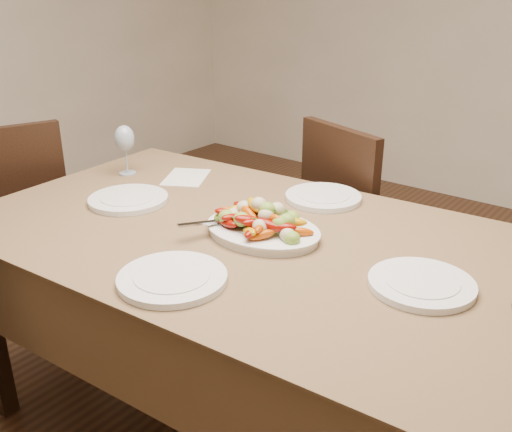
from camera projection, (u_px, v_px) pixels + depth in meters
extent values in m
cube|color=brown|center=(256.00, 341.00, 1.85)|extent=(1.91, 1.17, 0.76)
ellipsoid|color=white|center=(263.00, 232.00, 1.69)|extent=(0.37, 0.28, 0.02)
cylinder|color=white|center=(128.00, 200.00, 1.95)|extent=(0.27, 0.27, 0.02)
cylinder|color=white|center=(421.00, 284.00, 1.41)|extent=(0.26, 0.26, 0.02)
cylinder|color=white|center=(323.00, 197.00, 1.97)|extent=(0.26, 0.26, 0.02)
cylinder|color=white|center=(172.00, 279.00, 1.44)|extent=(0.28, 0.28, 0.02)
cube|color=silver|center=(186.00, 177.00, 2.19)|extent=(0.23, 0.26, 0.00)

